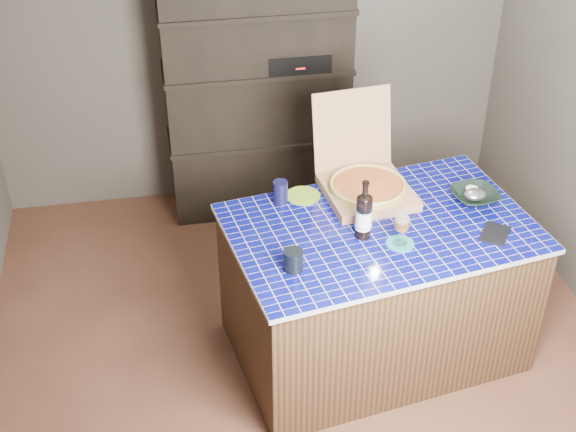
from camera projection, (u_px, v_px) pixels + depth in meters
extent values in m
plane|color=brown|center=(300.00, 348.00, 4.55)|extent=(3.50, 3.50, 0.00)
plane|color=#4D4A43|center=(251.00, 25.00, 5.26)|extent=(3.50, 0.00, 3.50)
cube|color=black|center=(257.00, 88.00, 5.28)|extent=(1.20, 0.40, 1.80)
cube|color=black|center=(296.00, 56.00, 5.15)|extent=(0.40, 0.32, 0.12)
cube|color=#4A331D|center=(376.00, 291.00, 4.33)|extent=(1.63, 1.17, 0.81)
cube|color=#050855|center=(381.00, 228.00, 4.09)|extent=(1.67, 1.21, 0.03)
cube|color=#97684E|center=(367.00, 192.00, 4.30)|extent=(0.49, 0.49, 0.05)
cube|color=#97684E|center=(352.00, 129.00, 4.38)|extent=(0.45, 0.15, 0.44)
cylinder|color=#AD9148|center=(368.00, 187.00, 4.28)|extent=(0.41, 0.41, 0.01)
cylinder|color=maroon|center=(368.00, 185.00, 4.28)|extent=(0.36, 0.36, 0.01)
torus|color=#AD9148|center=(368.00, 184.00, 4.27)|extent=(0.42, 0.42, 0.02)
cylinder|color=black|center=(364.00, 218.00, 3.95)|extent=(0.08, 0.08, 0.22)
ellipsoid|color=black|center=(365.00, 199.00, 3.89)|extent=(0.08, 0.08, 0.04)
cylinder|color=black|center=(365.00, 190.00, 3.86)|extent=(0.03, 0.03, 0.09)
cylinder|color=white|center=(363.00, 219.00, 3.96)|extent=(0.08, 0.08, 0.10)
cylinder|color=#3B8EC9|center=(363.00, 225.00, 3.98)|extent=(0.09, 0.09, 0.01)
cylinder|color=#3B8EC9|center=(364.00, 211.00, 3.93)|extent=(0.09, 0.09, 0.01)
cylinder|color=#167574|center=(400.00, 244.00, 3.96)|extent=(0.14, 0.14, 0.01)
cylinder|color=white|center=(400.00, 243.00, 3.95)|extent=(0.07, 0.07, 0.00)
cylinder|color=white|center=(401.00, 236.00, 3.93)|extent=(0.01, 0.01, 0.08)
ellipsoid|color=white|center=(402.00, 223.00, 3.88)|extent=(0.08, 0.08, 0.11)
cylinder|color=#AC631B|center=(402.00, 224.00, 3.89)|extent=(0.07, 0.07, 0.05)
cylinder|color=white|center=(402.00, 219.00, 3.87)|extent=(0.07, 0.07, 0.02)
cylinder|color=black|center=(293.00, 260.00, 3.77)|extent=(0.09, 0.09, 0.10)
cube|color=black|center=(495.00, 234.00, 4.02)|extent=(0.20, 0.21, 0.01)
imported|color=black|center=(475.00, 196.00, 4.26)|extent=(0.27, 0.27, 0.06)
ellipsoid|color=#B3B2BE|center=(475.00, 195.00, 4.25)|extent=(0.12, 0.10, 0.06)
cylinder|color=white|center=(471.00, 192.00, 4.29)|extent=(0.07, 0.07, 0.06)
cylinder|color=black|center=(280.00, 192.00, 4.23)|extent=(0.08, 0.08, 0.12)
cylinder|color=#6FA222|center=(303.00, 196.00, 4.31)|extent=(0.19, 0.19, 0.01)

